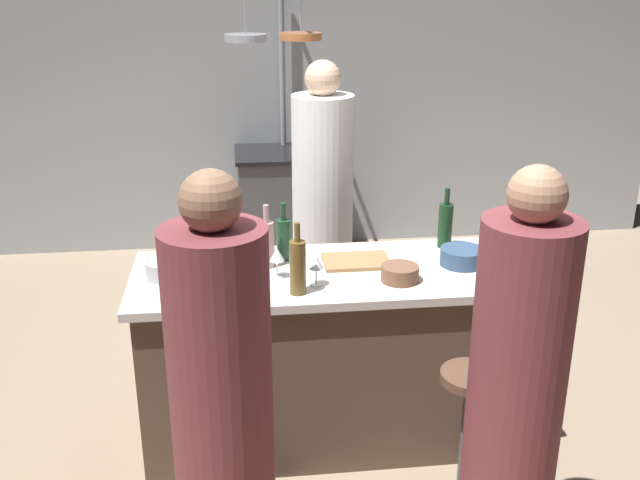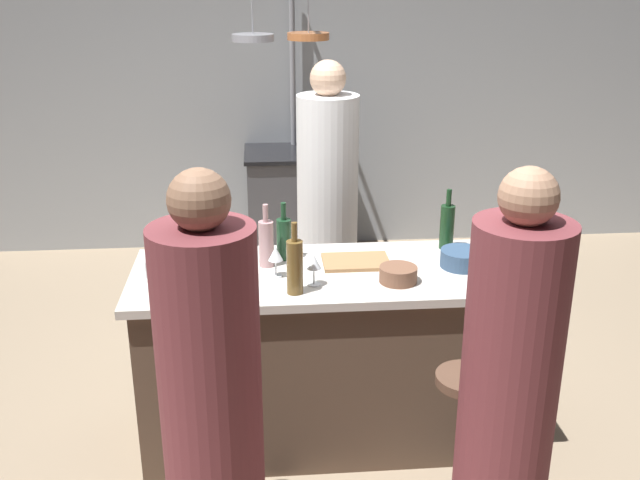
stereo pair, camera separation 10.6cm
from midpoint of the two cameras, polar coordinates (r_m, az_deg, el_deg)
The scene contains 23 objects.
ground_plane at distance 3.86m, azimuth 1.01°, elevation -14.85°, with size 9.00×9.00×0.00m, color gray.
back_wall at distance 6.06m, azimuth -1.70°, elevation 11.62°, with size 6.40×0.16×2.60m, color #9EA3A8.
kitchen_island at distance 3.62m, azimuth 1.06°, elevation -8.99°, with size 1.80×0.72×0.90m.
stove_range at distance 5.87m, azimuth -1.39°, elevation 2.76°, with size 0.80×0.64×0.89m.
chef at distance 4.46m, azimuth 1.27°, elevation 1.90°, with size 0.37×0.37×1.75m.
bar_stool_left at distance 3.13m, azimuth -7.00°, elevation -16.11°, with size 0.28×0.28×0.68m.
guest_left at distance 2.61m, azimuth -7.27°, elevation -13.71°, with size 0.35×0.35×1.67m.
bar_stool_right at distance 3.24m, azimuth 12.06°, elevation -14.97°, with size 0.28×0.28×0.68m.
guest_right at distance 2.77m, azimuth 15.54°, elevation -12.35°, with size 0.35×0.35×1.64m.
overhead_pot_rack at distance 5.21m, azimuth -1.93°, elevation 13.68°, with size 0.62×1.28×2.17m.
cutting_board at distance 3.51m, azimuth 3.71°, elevation -1.71°, with size 0.32×0.22×0.02m, color #997047.
pepper_mill at distance 3.41m, azimuth -6.21°, elevation -0.74°, with size 0.05×0.05×0.21m, color #382319.
wine_bottle_green at distance 3.53m, azimuth -1.99°, elevation 0.16°, with size 0.07×0.07×0.29m.
wine_bottle_amber at distance 3.14m, azimuth -1.03°, elevation -2.04°, with size 0.07×0.07×0.33m.
wine_bottle_rose at distance 3.44m, azimuth -3.36°, elevation -0.20°, with size 0.07×0.07×0.31m.
wine_bottle_red at distance 3.72m, azimuth 10.75°, elevation 1.10°, with size 0.07×0.07×0.31m.
wine_bottle_white at distance 3.14m, azimuth -9.87°, elevation -2.39°, with size 0.07×0.07×0.33m.
wine_glass_near_right_guest at distance 3.34m, azimuth -7.12°, elevation -1.25°, with size 0.07×0.07×0.15m.
wine_glass_by_chef at distance 3.23m, azimuth 0.46°, elevation -1.84°, with size 0.07×0.07×0.15m.
wine_glass_near_left_guest at distance 3.32m, azimuth -2.60°, elevation -1.21°, with size 0.07×0.07×0.15m.
mixing_bowl_blue at distance 3.53m, azimuth 11.95°, elevation -1.44°, with size 0.21×0.21×0.08m, color #334C6B.
mixing_bowl_wooden at distance 3.31m, azimuth 7.07°, elevation -2.70°, with size 0.17×0.17×0.07m, color brown.
mixing_bowl_steel at distance 3.42m, azimuth -11.20°, elevation -2.11°, with size 0.18×0.18×0.08m, color #B7B7BC.
Camera 2 is at (-0.28, -3.14, 2.23)m, focal length 40.79 mm.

